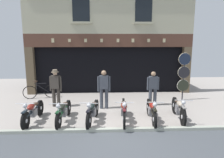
# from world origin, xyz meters

# --- Properties ---
(ground) EXTENTS (21.12, 22.00, 0.18)m
(ground) POSITION_xyz_m (0.00, -0.98, -0.04)
(ground) COLOR #A19891
(shop_facade) EXTENTS (9.42, 4.42, 6.03)m
(shop_facade) POSITION_xyz_m (0.00, 7.03, 1.67)
(shop_facade) COLOR black
(shop_facade) RESTS_ON ground
(motorcycle_far_left) EXTENTS (0.62, 1.98, 0.90)m
(motorcycle_far_left) POSITION_xyz_m (-2.93, 0.99, 0.42)
(motorcycle_far_left) COLOR black
(motorcycle_far_left) RESTS_ON ground
(motorcycle_left) EXTENTS (0.62, 2.02, 0.90)m
(motorcycle_left) POSITION_xyz_m (-1.83, 0.96, 0.41)
(motorcycle_left) COLOR black
(motorcycle_left) RESTS_ON ground
(motorcycle_center_left) EXTENTS (0.62, 1.97, 0.93)m
(motorcycle_center_left) POSITION_xyz_m (-0.76, 0.88, 0.43)
(motorcycle_center_left) COLOR black
(motorcycle_center_left) RESTS_ON ground
(motorcycle_center) EXTENTS (0.62, 2.08, 0.93)m
(motorcycle_center) POSITION_xyz_m (0.37, 0.90, 0.44)
(motorcycle_center) COLOR black
(motorcycle_center) RESTS_ON ground
(motorcycle_center_right) EXTENTS (0.62, 2.01, 0.92)m
(motorcycle_center_right) POSITION_xyz_m (1.39, 0.89, 0.43)
(motorcycle_center_right) COLOR black
(motorcycle_center_right) RESTS_ON ground
(motorcycle_right) EXTENTS (0.62, 2.00, 0.93)m
(motorcycle_right) POSITION_xyz_m (2.47, 1.05, 0.43)
(motorcycle_right) COLOR black
(motorcycle_right) RESTS_ON ground
(salesman_left) EXTENTS (0.55, 0.33, 1.69)m
(salesman_left) POSITION_xyz_m (-2.49, 2.82, 0.93)
(salesman_left) COLOR #38332D
(salesman_left) RESTS_ON ground
(shopkeeper_center) EXTENTS (0.56, 0.25, 1.69)m
(shopkeeper_center) POSITION_xyz_m (-0.34, 2.46, 0.94)
(shopkeeper_center) COLOR #3D424C
(shopkeeper_center) RESTS_ON ground
(salesman_right) EXTENTS (0.56, 0.25, 1.57)m
(salesman_right) POSITION_xyz_m (1.90, 2.82, 0.87)
(salesman_right) COLOR #3D424C
(salesman_right) RESTS_ON ground
(tyre_sign_pole) EXTENTS (0.60, 0.06, 2.36)m
(tyre_sign_pole) POSITION_xyz_m (3.61, 3.61, 1.37)
(tyre_sign_pole) COLOR #232328
(tyre_sign_pole) RESTS_ON ground
(advert_board_near) EXTENTS (0.78, 0.03, 1.07)m
(advert_board_near) POSITION_xyz_m (-1.90, 5.40, 1.75)
(advert_board_near) COLOR silver
(advert_board_far) EXTENTS (0.76, 0.03, 1.04)m
(advert_board_far) POSITION_xyz_m (-2.82, 5.40, 1.85)
(advert_board_far) COLOR silver
(leaning_bicycle) EXTENTS (1.70, 0.58, 0.94)m
(leaning_bicycle) POSITION_xyz_m (-3.62, 4.28, 0.37)
(leaning_bicycle) COLOR black
(leaning_bicycle) RESTS_ON ground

